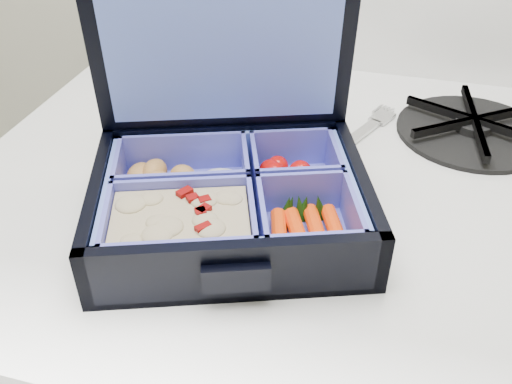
% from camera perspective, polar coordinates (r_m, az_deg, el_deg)
% --- Properties ---
extents(bento_box, '(0.30, 0.27, 0.06)m').
position_cam_1_polar(bento_box, '(0.52, -2.57, -1.01)').
color(bento_box, black).
rests_on(bento_box, stove).
extents(burner_grate, '(0.23, 0.23, 0.03)m').
position_cam_1_polar(burner_grate, '(0.72, 20.93, 6.34)').
color(burner_grate, black).
rests_on(burner_grate, stove).
extents(burner_grate_rear, '(0.22, 0.22, 0.02)m').
position_cam_1_polar(burner_grate_rear, '(0.80, -4.30, 11.47)').
color(burner_grate_rear, black).
rests_on(burner_grate_rear, stove).
extents(fork, '(0.10, 0.19, 0.01)m').
position_cam_1_polar(fork, '(0.66, 8.57, 4.42)').
color(fork, '#BCBCBC').
rests_on(fork, stove).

